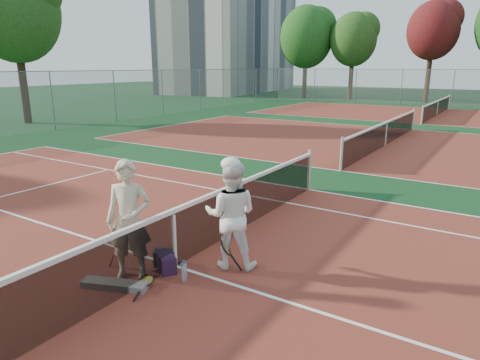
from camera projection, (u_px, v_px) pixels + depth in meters
name	position (u px, v px, depth m)	size (l,w,h in m)	color
ground	(175.00, 266.00, 7.18)	(130.00, 130.00, 0.00)	#0E3417
court_main	(175.00, 266.00, 7.18)	(23.77, 10.97, 0.01)	maroon
court_far_a	(385.00, 145.00, 18.18)	(23.77, 10.97, 0.01)	maroon
court_far_b	(437.00, 115.00, 29.17)	(23.77, 10.97, 0.01)	maroon
net_main	(174.00, 238.00, 7.05)	(0.10, 10.98, 1.02)	black
net_far_a	(386.00, 133.00, 18.05)	(0.10, 10.98, 1.02)	black
net_far_b	(438.00, 108.00, 29.04)	(0.10, 10.98, 1.02)	black
fence_back	(453.00, 89.00, 34.48)	(32.00, 0.06, 3.00)	slate
fence_left	(14.00, 104.00, 20.61)	(54.50, 0.06, 3.00)	slate
apartment_block	(232.00, 32.00, 55.63)	(10.00, 22.00, 15.00)	beige
player_a	(129.00, 220.00, 6.61)	(0.69, 0.46, 1.90)	beige
player_b	(231.00, 215.00, 6.99)	(0.88, 0.68, 1.80)	white
racket_red	(119.00, 252.00, 7.08)	(0.26, 0.27, 0.57)	maroon
racket_black_held	(226.00, 256.00, 6.98)	(0.36, 0.27, 0.52)	black
racket_spare	(146.00, 282.00, 6.52)	(0.60, 0.27, 0.12)	black
sports_bag_navy	(164.00, 258.00, 7.21)	(0.33, 0.23, 0.26)	black
sports_bag_purple	(167.00, 264.00, 6.96)	(0.35, 0.24, 0.29)	#26102C
net_cover_canvas	(115.00, 285.00, 6.47)	(1.02, 0.24, 0.11)	slate
water_bottle	(184.00, 272.00, 6.67)	(0.09, 0.09, 0.30)	silver
tree_back_0	(306.00, 37.00, 43.40)	(5.41, 5.41, 9.21)	#382314
tree_back_1	(353.00, 40.00, 41.46)	(4.47, 4.47, 8.32)	#382314
tree_back_maroon	(433.00, 31.00, 37.70)	(4.45, 4.45, 8.86)	#382314
tree_left_1	(14.00, 11.00, 23.73)	(4.94, 4.94, 9.08)	#382314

